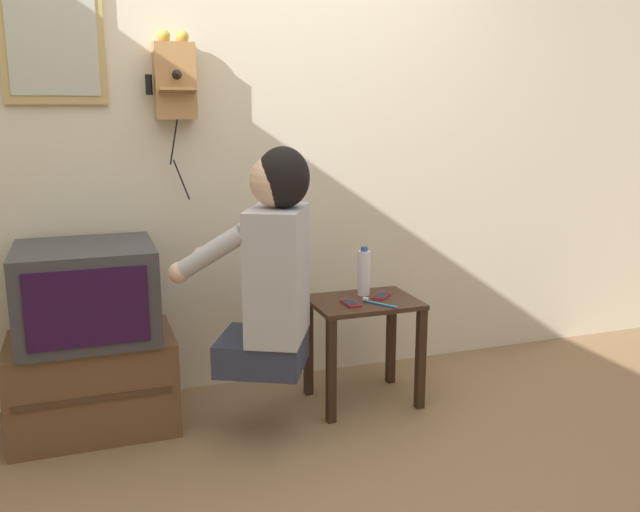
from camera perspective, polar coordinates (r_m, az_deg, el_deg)
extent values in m
plane|color=#846647|center=(2.62, 0.08, -20.27)|extent=(14.00, 14.00, 0.00)
cube|color=beige|center=(3.41, -7.00, 9.98)|extent=(6.80, 0.05, 2.55)
cube|color=#382316|center=(3.24, 3.72, -3.89)|extent=(0.50, 0.38, 0.02)
cube|color=black|center=(3.11, 0.95, -9.67)|extent=(0.04, 0.04, 0.49)
cube|color=black|center=(3.28, 8.47, -8.58)|extent=(0.04, 0.04, 0.49)
cube|color=black|center=(3.39, -0.99, -7.70)|extent=(0.04, 0.04, 0.49)
cube|color=black|center=(3.55, 6.00, -6.83)|extent=(0.04, 0.04, 0.49)
cube|color=#2D3347|center=(2.97, -4.88, -8.01)|extent=(0.48, 0.47, 0.14)
cube|color=#ADADB2|center=(2.85, -3.59, -1.49)|extent=(0.36, 0.42, 0.56)
sphere|color=#DBAD8E|center=(2.79, -3.70, 6.35)|extent=(0.22, 0.22, 0.22)
ellipsoid|color=black|center=(2.78, -3.14, 6.61)|extent=(0.30, 0.31, 0.25)
cylinder|color=#ADADB2|center=(2.74, -9.25, 0.21)|extent=(0.31, 0.21, 0.23)
cylinder|color=#ADADB2|center=(3.03, -7.58, 1.45)|extent=(0.31, 0.21, 0.23)
sphere|color=#DBAD8E|center=(2.80, -11.80, -1.38)|extent=(0.09, 0.09, 0.09)
sphere|color=#DBAD8E|center=(3.09, -9.93, -0.02)|extent=(0.09, 0.09, 0.09)
cube|color=brown|center=(3.23, -18.52, -10.09)|extent=(0.71, 0.46, 0.43)
cube|color=#432E1C|center=(3.01, -18.45, -11.37)|extent=(0.64, 0.01, 0.02)
cube|color=#38383A|center=(3.11, -19.04, -2.88)|extent=(0.58, 0.52, 0.41)
cube|color=#280F33|center=(2.85, -18.97, -4.22)|extent=(0.47, 0.01, 0.32)
cube|color=#AD7A47|center=(3.27, -12.13, 14.20)|extent=(0.18, 0.11, 0.34)
cube|color=#AD7A47|center=(3.19, -11.89, 13.49)|extent=(0.17, 0.07, 0.03)
sphere|color=#B79338|center=(3.27, -13.02, 17.59)|extent=(0.06, 0.06, 0.06)
sphere|color=#B79338|center=(3.28, -11.52, 17.64)|extent=(0.06, 0.06, 0.06)
cone|color=black|center=(3.17, -11.90, 14.74)|extent=(0.04, 0.05, 0.04)
cylinder|color=black|center=(3.26, -14.22, 13.80)|extent=(0.03, 0.03, 0.09)
cylinder|color=black|center=(3.26, -12.20, 9.42)|extent=(0.04, 0.04, 0.22)
cylinder|color=black|center=(3.28, -11.59, 6.31)|extent=(0.07, 0.06, 0.19)
cube|color=tan|center=(3.30, -21.60, 16.52)|extent=(0.43, 0.02, 0.54)
cube|color=#A8AD99|center=(3.28, -21.61, 16.54)|extent=(0.37, 0.01, 0.47)
cube|color=maroon|center=(3.17, 2.59, -3.99)|extent=(0.06, 0.12, 0.01)
cube|color=black|center=(3.16, 2.59, -3.88)|extent=(0.05, 0.10, 0.00)
cube|color=maroon|center=(3.30, 5.21, -3.36)|extent=(0.13, 0.13, 0.01)
cube|color=black|center=(3.29, 5.21, -3.25)|extent=(0.10, 0.10, 0.00)
cylinder|color=silver|center=(3.30, 3.72, -1.44)|extent=(0.06, 0.06, 0.22)
cylinder|color=#2D4C8C|center=(3.27, 3.75, 0.60)|extent=(0.03, 0.03, 0.02)
cylinder|color=#338CD8|center=(3.16, 5.09, -4.05)|extent=(0.11, 0.16, 0.01)
cube|color=white|center=(3.20, 3.86, -3.62)|extent=(0.02, 0.03, 0.01)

